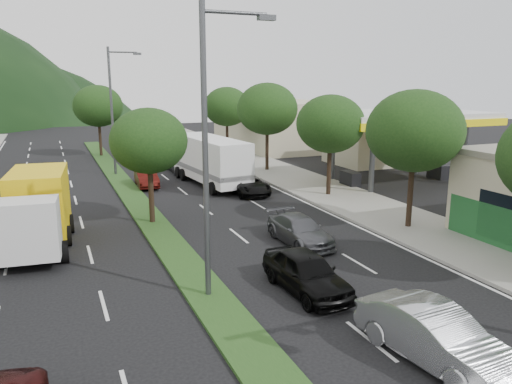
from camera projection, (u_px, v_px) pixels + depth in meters
name	position (u px, v px, depth m)	size (l,w,h in m)	color
sidewalk_right	(300.00, 181.00, 37.62)	(5.00, 90.00, 0.15)	gray
median	(125.00, 187.00, 35.63)	(1.60, 56.00, 0.12)	#1D3D16
gas_canopy	(399.00, 120.00, 36.36)	(12.20, 8.20, 5.25)	silver
bldg_right_far	(278.00, 124.00, 56.81)	(10.00, 16.00, 5.20)	beige
tree_r_b	(415.00, 131.00, 24.64)	(4.80, 4.80, 6.94)	black
tree_r_c	(330.00, 124.00, 31.91)	(4.40, 4.40, 6.48)	black
tree_r_d	(267.00, 109.00, 40.82)	(5.00, 5.00, 7.17)	black
tree_r_e	(227.00, 107.00, 49.89)	(4.60, 4.60, 6.71)	black
tree_med_near	(149.00, 141.00, 25.67)	(4.00, 4.00, 6.02)	black
tree_med_far	(98.00, 106.00, 48.96)	(4.80, 4.80, 6.94)	black
streetlight_near	(211.00, 139.00, 16.49)	(2.60, 0.25, 10.00)	#47494C
streetlight_mid	(114.00, 105.00, 39.00)	(2.60, 0.25, 10.00)	#47494C
sedan_silver	(434.00, 335.00, 13.44)	(1.64, 4.69, 1.55)	#AEB1B6
car_queue_a	(306.00, 272.00, 17.92)	(1.76, 4.38, 1.49)	black
car_queue_b	(300.00, 230.00, 23.32)	(1.79, 4.39, 1.28)	#4C4C51
car_queue_c	(146.00, 178.00, 35.80)	(1.38, 3.96, 1.30)	#430E0B
car_queue_d	(248.00, 185.00, 33.50)	(2.10, 4.56, 1.27)	black
car_queue_e	(180.00, 163.00, 41.67)	(1.79, 4.44, 1.51)	#49494E
box_truck	(38.00, 212.00, 22.73)	(3.23, 7.10, 3.40)	silver
motorhome	(211.00, 160.00, 36.22)	(3.56, 9.15, 3.43)	white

